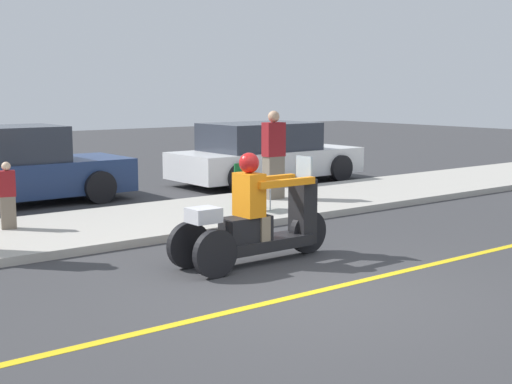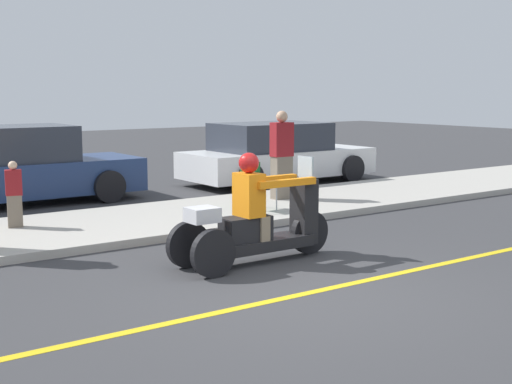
{
  "view_description": "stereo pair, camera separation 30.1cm",
  "coord_description": "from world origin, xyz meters",
  "views": [
    {
      "loc": [
        -5.08,
        -5.63,
        2.23
      ],
      "look_at": [
        0.41,
        1.46,
        0.92
      ],
      "focal_mm": 50.0,
      "sensor_mm": 36.0,
      "label": 1
    },
    {
      "loc": [
        -4.83,
        -5.81,
        2.23
      ],
      "look_at": [
        0.41,
        1.46,
        0.92
      ],
      "focal_mm": 50.0,
      "sensor_mm": 36.0,
      "label": 2
    }
  ],
  "objects": [
    {
      "name": "sidewalk_strip",
      "position": [
        0.0,
        4.6,
        0.06
      ],
      "size": [
        28.0,
        2.8,
        0.12
      ],
      "color": "#B2ADA3",
      "rests_on": "ground"
    },
    {
      "name": "motorcycle_trike",
      "position": [
        0.4,
        1.46,
        0.51
      ],
      "size": [
        2.32,
        0.69,
        1.43
      ],
      "color": "black",
      "rests_on": "ground"
    },
    {
      "name": "lane_stripe",
      "position": [
        0.41,
        0.0,
        0.0
      ],
      "size": [
        24.0,
        0.12,
        0.01
      ],
      "color": "gold",
      "rests_on": "ground"
    },
    {
      "name": "parked_car_lot_far",
      "position": [
        5.38,
        7.55,
        0.68
      ],
      "size": [
        4.63,
        2.09,
        1.43
      ],
      "color": "silver",
      "rests_on": "ground"
    },
    {
      "name": "spectator_near_curb",
      "position": [
        -1.55,
        5.05,
        0.61
      ],
      "size": [
        0.27,
        0.2,
        1.02
      ],
      "color": "#726656",
      "rests_on": "sidewalk_strip"
    },
    {
      "name": "ground_plane",
      "position": [
        0.0,
        0.0,
        0.0
      ],
      "size": [
        60.0,
        60.0,
        0.0
      ],
      "primitive_type": "plane",
      "color": "#38383A"
    },
    {
      "name": "spectator_mid_group",
      "position": [
        3.5,
        4.91,
        0.93
      ],
      "size": [
        0.42,
        0.26,
        1.69
      ],
      "color": "#726656",
      "rests_on": "sidewalk_strip"
    },
    {
      "name": "folding_chair_curbside",
      "position": [
        2.35,
        4.18,
        0.62
      ],
      "size": [
        0.5,
        0.5,
        0.82
      ],
      "color": "#A5A8AD",
      "rests_on": "sidewalk_strip"
    },
    {
      "name": "parked_car_lot_center",
      "position": [
        -0.73,
        7.97,
        0.72
      ],
      "size": [
        4.84,
        1.94,
        1.52
      ],
      "color": "navy",
      "rests_on": "ground"
    }
  ]
}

